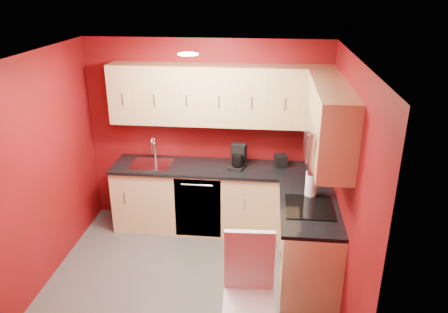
% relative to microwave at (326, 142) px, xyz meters
% --- Properties ---
extents(floor, '(3.20, 3.20, 0.00)m').
position_rel_microwave_xyz_m(floor, '(-1.39, -0.20, -1.66)').
color(floor, '#494744').
rests_on(floor, ground).
extents(ceiling, '(3.20, 3.20, 0.00)m').
position_rel_microwave_xyz_m(ceiling, '(-1.39, -0.20, 0.84)').
color(ceiling, white).
rests_on(ceiling, wall_back).
extents(wall_back, '(3.20, 0.00, 3.20)m').
position_rel_microwave_xyz_m(wall_back, '(-1.39, 1.30, -0.41)').
color(wall_back, maroon).
rests_on(wall_back, floor).
extents(wall_front, '(3.20, 0.00, 3.20)m').
position_rel_microwave_xyz_m(wall_front, '(-1.39, -1.70, -0.41)').
color(wall_front, maroon).
rests_on(wall_front, floor).
extents(wall_left, '(0.00, 3.00, 3.00)m').
position_rel_microwave_xyz_m(wall_left, '(-2.99, -0.20, -0.41)').
color(wall_left, maroon).
rests_on(wall_left, floor).
extents(wall_right, '(0.00, 3.00, 3.00)m').
position_rel_microwave_xyz_m(wall_right, '(0.21, -0.20, -0.41)').
color(wall_right, maroon).
rests_on(wall_right, floor).
extents(base_cabinets_back, '(2.80, 0.60, 0.87)m').
position_rel_microwave_xyz_m(base_cabinets_back, '(-1.19, 1.00, -1.22)').
color(base_cabinets_back, '#EFC088').
rests_on(base_cabinets_back, floor).
extents(base_cabinets_right, '(0.60, 1.30, 0.87)m').
position_rel_microwave_xyz_m(base_cabinets_right, '(-0.09, 0.05, -1.22)').
color(base_cabinets_right, '#EFC088').
rests_on(base_cabinets_right, floor).
extents(countertop_back, '(2.80, 0.63, 0.04)m').
position_rel_microwave_xyz_m(countertop_back, '(-1.19, 0.99, -0.77)').
color(countertop_back, black).
rests_on(countertop_back, base_cabinets_back).
extents(countertop_right, '(0.63, 1.27, 0.04)m').
position_rel_microwave_xyz_m(countertop_right, '(-0.11, 0.04, -0.77)').
color(countertop_right, black).
rests_on(countertop_right, base_cabinets_right).
extents(upper_cabinets_back, '(2.80, 0.35, 0.75)m').
position_rel_microwave_xyz_m(upper_cabinets_back, '(-1.19, 1.13, 0.17)').
color(upper_cabinets_back, tan).
rests_on(upper_cabinets_back, wall_back).
extents(upper_cabinets_right, '(0.35, 1.55, 0.75)m').
position_rel_microwave_xyz_m(upper_cabinets_right, '(0.03, 0.24, 0.23)').
color(upper_cabinets_right, tan).
rests_on(upper_cabinets_right, wall_right).
extents(microwave, '(0.42, 0.76, 0.42)m').
position_rel_microwave_xyz_m(microwave, '(0.00, 0.00, 0.00)').
color(microwave, silver).
rests_on(microwave, upper_cabinets_right).
extents(cooktop, '(0.50, 0.55, 0.01)m').
position_rel_microwave_xyz_m(cooktop, '(-0.11, 0.00, -0.74)').
color(cooktop, black).
rests_on(cooktop, countertop_right).
extents(sink, '(0.52, 0.42, 0.35)m').
position_rel_microwave_xyz_m(sink, '(-2.09, 1.00, -0.72)').
color(sink, silver).
rests_on(sink, countertop_back).
extents(dishwasher_front, '(0.60, 0.02, 0.82)m').
position_rel_microwave_xyz_m(dishwasher_front, '(-1.44, 0.71, -1.22)').
color(dishwasher_front, black).
rests_on(dishwasher_front, base_cabinets_back).
extents(downlight, '(0.20, 0.20, 0.01)m').
position_rel_microwave_xyz_m(downlight, '(-1.39, 0.10, 0.82)').
color(downlight, white).
rests_on(downlight, ceiling).
extents(coffee_maker, '(0.24, 0.29, 0.31)m').
position_rel_microwave_xyz_m(coffee_maker, '(-0.96, 0.97, -0.60)').
color(coffee_maker, black).
rests_on(coffee_maker, countertop_back).
extents(napkin_holder, '(0.18, 0.18, 0.16)m').
position_rel_microwave_xyz_m(napkin_holder, '(-0.41, 1.09, -0.67)').
color(napkin_holder, black).
rests_on(napkin_holder, countertop_back).
extents(paper_towel, '(0.17, 0.17, 0.29)m').
position_rel_microwave_xyz_m(paper_towel, '(-0.09, 0.28, -0.60)').
color(paper_towel, white).
rests_on(paper_towel, countertop_right).
extents(dining_chair, '(0.48, 0.50, 1.12)m').
position_rel_microwave_xyz_m(dining_chair, '(-0.69, -1.09, -1.10)').
color(dining_chair, silver).
rests_on(dining_chair, floor).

